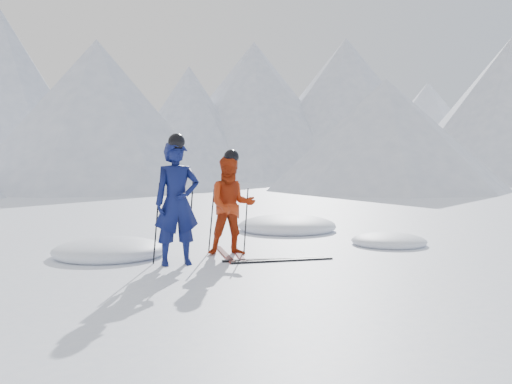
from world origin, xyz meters
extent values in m
plane|color=white|center=(0.00, 0.00, 0.00)|extent=(160.00, 160.00, 0.00)
cone|color=#B2BCD1|center=(-11.51, 40.48, 7.17)|extent=(23.96, 23.96, 14.35)
cone|color=#B2BCD1|center=(-5.08, 51.27, 5.96)|extent=(17.69, 17.69, 11.93)
cone|color=#B2BCD1|center=(4.51, 43.52, 5.42)|extent=(19.63, 19.63, 10.85)
cone|color=#B2BCD1|center=(11.74, 46.25, 7.07)|extent=(23.31, 23.31, 14.15)
cone|color=#B2BCD1|center=(21.49, 44.84, 7.44)|extent=(28.94, 28.94, 14.88)
cone|color=silver|center=(31.93, 45.34, 5.38)|extent=(24.45, 24.45, 10.76)
cone|color=#B2BCD1|center=(31.85, 32.40, 6.51)|extent=(28.50, 28.50, 13.01)
cone|color=#B2BCD1|center=(12.00, 20.00, 3.25)|extent=(14.00, 14.00, 6.50)
cone|color=#B2BCD1|center=(-4.00, 26.00, 4.50)|extent=(16.00, 16.00, 9.00)
imported|color=#0B1347|center=(-2.97, 0.26, 0.96)|extent=(0.73, 0.51, 1.92)
imported|color=#AC2E0D|center=(-1.94, 0.92, 0.85)|extent=(0.89, 0.73, 1.70)
cylinder|color=black|center=(-3.27, 0.41, 0.64)|extent=(0.13, 0.09, 1.28)
cylinder|color=black|center=(-2.72, 0.51, 0.64)|extent=(0.13, 0.08, 1.28)
cylinder|color=black|center=(-2.24, 1.17, 0.57)|extent=(0.12, 0.09, 1.13)
cylinder|color=black|center=(-1.64, 1.07, 0.57)|extent=(0.12, 0.08, 1.13)
cube|color=black|center=(-2.06, 0.92, 0.01)|extent=(0.22, 1.70, 0.03)
cube|color=black|center=(-1.82, 0.92, 0.01)|extent=(0.33, 1.70, 0.03)
cube|color=black|center=(-1.40, 0.22, 0.01)|extent=(1.70, 0.20, 0.03)
cube|color=black|center=(-1.30, 0.07, 0.01)|extent=(1.70, 0.14, 0.03)
ellipsoid|color=white|center=(-3.95, 1.39, 0.00)|extent=(1.91, 1.91, 0.42)
ellipsoid|color=white|center=(1.26, 1.16, 0.00)|extent=(1.44, 1.44, 0.32)
ellipsoid|color=white|center=(0.12, 3.81, 0.00)|extent=(2.29, 2.29, 0.50)
camera|label=1|loc=(-4.17, -8.08, 1.57)|focal=38.00mm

